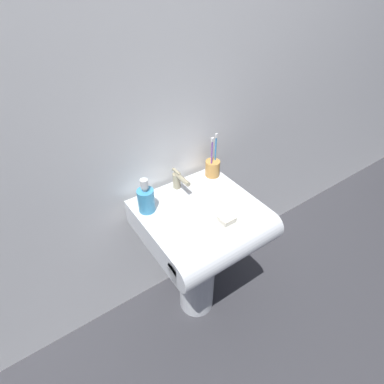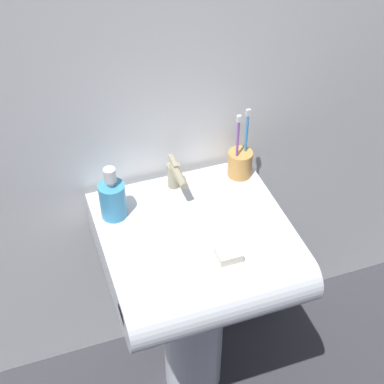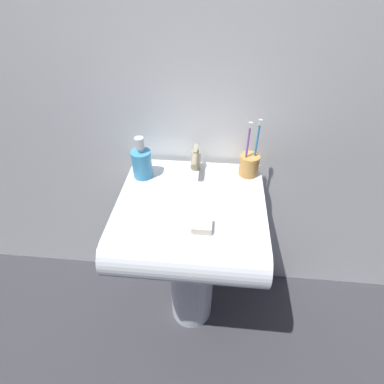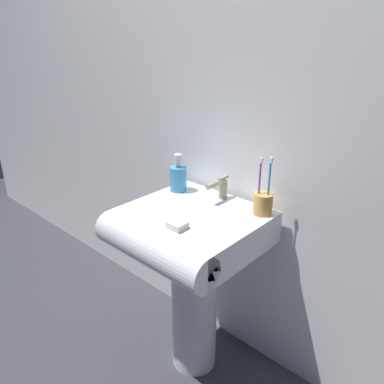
# 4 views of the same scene
# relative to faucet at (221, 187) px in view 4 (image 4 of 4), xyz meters

# --- Properties ---
(ground_plane) EXTENTS (6.00, 6.00, 0.00)m
(ground_plane) POSITION_rel_faucet_xyz_m (-0.00, -0.15, -0.79)
(ground_plane) COLOR #38383D
(ground_plane) RESTS_ON ground
(wall_back) EXTENTS (5.00, 0.05, 2.40)m
(wall_back) POSITION_rel_faucet_xyz_m (-0.00, 0.11, 0.41)
(wall_back) COLOR white
(wall_back) RESTS_ON ground
(sink_pedestal) EXTENTS (0.19, 0.19, 0.62)m
(sink_pedestal) POSITION_rel_faucet_xyz_m (-0.00, -0.15, -0.48)
(sink_pedestal) COLOR white
(sink_pedestal) RESTS_ON ground
(sink_basin) EXTENTS (0.50, 0.49, 0.13)m
(sink_basin) POSITION_rel_faucet_xyz_m (-0.00, -0.20, -0.11)
(sink_basin) COLOR white
(sink_basin) RESTS_ON sink_pedestal
(faucet) EXTENTS (0.04, 0.13, 0.09)m
(faucet) POSITION_rel_faucet_xyz_m (0.00, 0.00, 0.00)
(faucet) COLOR tan
(faucet) RESTS_ON sink_basin
(toothbrush_cup) EXTENTS (0.07, 0.07, 0.22)m
(toothbrush_cup) POSITION_rel_faucet_xyz_m (0.19, 0.00, -0.01)
(toothbrush_cup) COLOR #D19347
(toothbrush_cup) RESTS_ON sink_basin
(soap_bottle) EXTENTS (0.07, 0.07, 0.16)m
(soap_bottle) POSITION_rel_faucet_xyz_m (-0.19, -0.05, 0.01)
(soap_bottle) COLOR #3F99CC
(soap_bottle) RESTS_ON sink_basin
(bar_soap) EXTENTS (0.06, 0.06, 0.02)m
(bar_soap) POSITION_rel_faucet_xyz_m (0.04, -0.29, -0.04)
(bar_soap) COLOR silver
(bar_soap) RESTS_ON sink_basin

